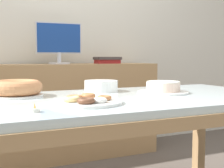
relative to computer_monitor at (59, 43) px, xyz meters
name	(u,v)px	position (x,y,z in m)	size (l,w,h in m)	color
wall_back	(58,21)	(0.08, 0.30, 0.23)	(8.00, 0.10, 2.60)	silver
dining_table	(134,111)	(0.08, -1.28, -0.42)	(1.75, 0.93, 0.73)	silver
sideboard	(68,111)	(0.08, 0.00, -0.63)	(1.68, 0.44, 0.88)	tan
computer_monitor	(59,43)	(0.00, 0.00, 0.00)	(0.42, 0.20, 0.38)	silver
book_stack	(107,60)	(0.48, 0.00, -0.16)	(0.24, 0.17, 0.07)	maroon
cake_chocolate_round	(163,88)	(0.31, -1.23, -0.31)	(0.31, 0.31, 0.07)	white
cake_golden_bundt	(17,88)	(-0.52, -1.04, -0.30)	(0.29, 0.29, 0.09)	white
pastry_platter	(86,101)	(-0.26, -1.44, -0.33)	(0.34, 0.34, 0.04)	white
plate_stack	(101,86)	(0.00, -0.99, -0.31)	(0.21, 0.21, 0.07)	white
tealight_left_edge	(35,110)	(-0.52, -1.57, -0.33)	(0.04, 0.04, 0.04)	silver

